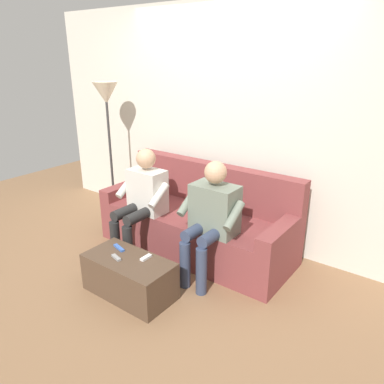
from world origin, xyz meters
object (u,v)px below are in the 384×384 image
object	(u,v)px
person_right_seated	(142,197)
remote_gray	(116,258)
coffee_table	(129,276)
couch	(198,223)
floor_lamp	(107,103)
remote_blue	(119,248)
person_left_seated	(211,214)
remote_white	(146,258)

from	to	relation	value
person_right_seated	remote_gray	distance (m)	0.80
coffee_table	couch	bearing A→B (deg)	-90.00
remote_gray	floor_lamp	xyz separation A→B (m)	(1.31, -1.16, 1.10)
couch	remote_blue	bearing A→B (deg)	78.29
couch	person_right_seated	world-z (taller)	person_right_seated
person_right_seated	floor_lamp	bearing A→B (deg)	-25.84
remote_blue	person_left_seated	bearing A→B (deg)	-120.98
remote_blue	person_right_seated	bearing A→B (deg)	-52.81
couch	person_left_seated	size ratio (longest dim) A/B	1.85
person_left_seated	remote_blue	distance (m)	0.89
remote_gray	floor_lamp	distance (m)	2.07
coffee_table	remote_gray	world-z (taller)	remote_gray
person_left_seated	person_right_seated	xyz separation A→B (m)	(0.83, 0.03, -0.01)
remote_white	remote_blue	bearing A→B (deg)	93.82
coffee_table	remote_blue	size ratio (longest dim) A/B	5.38
remote_white	floor_lamp	xyz separation A→B (m)	(1.52, -1.00, 1.10)
remote_white	coffee_table	bearing A→B (deg)	129.95
floor_lamp	person_left_seated	bearing A→B (deg)	166.24
remote_white	remote_blue	distance (m)	0.32
remote_blue	floor_lamp	size ratio (longest dim) A/B	0.09
coffee_table	person_left_seated	distance (m)	0.91
person_left_seated	coffee_table	bearing A→B (deg)	57.83
coffee_table	person_left_seated	bearing A→B (deg)	-122.17
remote_white	floor_lamp	bearing A→B (deg)	56.79
remote_gray	couch	bearing A→B (deg)	-80.15
floor_lamp	remote_gray	bearing A→B (deg)	138.67
person_left_seated	remote_white	bearing A→B (deg)	62.17
couch	remote_gray	xyz separation A→B (m)	(0.09, 1.09, 0.05)
coffee_table	floor_lamp	bearing A→B (deg)	-38.14
remote_gray	person_right_seated	bearing A→B (deg)	-49.88
person_right_seated	couch	bearing A→B (deg)	-135.29
remote_white	floor_lamp	distance (m)	2.13
remote_gray	floor_lamp	size ratio (longest dim) A/B	0.07
remote_white	remote_blue	xyz separation A→B (m)	(0.32, 0.02, -0.00)
coffee_table	floor_lamp	distance (m)	2.20
remote_white	remote_gray	xyz separation A→B (m)	(0.21, 0.15, -0.00)
person_right_seated	remote_gray	bearing A→B (deg)	115.68
coffee_table	remote_white	bearing A→B (deg)	-140.25
couch	person_right_seated	xyz separation A→B (m)	(0.41, 0.41, 0.33)
person_right_seated	floor_lamp	distance (m)	1.37
coffee_table	remote_blue	distance (m)	0.28
remote_white	floor_lamp	size ratio (longest dim) A/B	0.07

